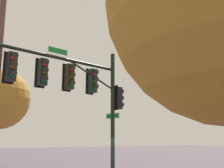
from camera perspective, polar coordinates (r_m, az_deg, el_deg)
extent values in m
cylinder|color=black|center=(13.12, 0.14, -7.70)|extent=(0.20, 0.20, 6.69)
cylinder|color=black|center=(11.85, -10.26, 5.24)|extent=(5.59, 1.59, 0.14)
cylinder|color=black|center=(12.59, -4.23, 1.76)|extent=(2.55, 0.74, 1.07)
cube|color=black|center=(12.55, -4.19, 0.64)|extent=(0.41, 0.43, 1.10)
cube|color=black|center=(12.70, -4.76, 0.50)|extent=(0.43, 0.16, 1.22)
sphere|color=#FF2018|center=(12.47, -3.58, 2.30)|extent=(0.22, 0.22, 0.22)
cylinder|color=black|center=(12.44, -3.40, 2.57)|extent=(0.26, 0.20, 0.23)
sphere|color=#855607|center=(12.40, -3.60, 0.78)|extent=(0.22, 0.22, 0.22)
cylinder|color=black|center=(12.36, -3.42, 1.04)|extent=(0.26, 0.20, 0.23)
sphere|color=#0B621E|center=(12.33, -3.62, -0.77)|extent=(0.22, 0.22, 0.22)
cylinder|color=black|center=(12.29, -3.44, -0.51)|extent=(0.26, 0.20, 0.23)
cube|color=black|center=(11.83, -9.07, 1.48)|extent=(0.40, 0.43, 1.10)
cube|color=black|center=(12.00, -9.59, 1.32)|extent=(0.44, 0.15, 1.22)
sphere|color=#FF2018|center=(11.75, -8.49, 3.26)|extent=(0.22, 0.22, 0.22)
cylinder|color=black|center=(11.71, -8.32, 3.55)|extent=(0.26, 0.19, 0.23)
sphere|color=#855607|center=(11.67, -8.54, 1.65)|extent=(0.22, 0.22, 0.22)
cylinder|color=black|center=(11.63, -8.37, 1.93)|extent=(0.26, 0.19, 0.23)
sphere|color=#0B621E|center=(11.60, -8.59, 0.01)|extent=(0.22, 0.22, 0.22)
cylinder|color=black|center=(11.56, -8.42, 0.29)|extent=(0.26, 0.19, 0.23)
cube|color=black|center=(11.21, -14.55, 2.41)|extent=(0.40, 0.43, 1.10)
cube|color=black|center=(11.39, -15.00, 2.23)|extent=(0.44, 0.14, 1.22)
sphere|color=#FF2018|center=(11.12, -14.00, 4.31)|extent=(0.22, 0.22, 0.22)
cylinder|color=black|center=(11.08, -13.84, 4.62)|extent=(0.26, 0.19, 0.23)
sphere|color=#855607|center=(11.04, -14.08, 2.60)|extent=(0.22, 0.22, 0.22)
cylinder|color=black|center=(11.00, -13.92, 2.91)|extent=(0.26, 0.19, 0.23)
sphere|color=#0B621E|center=(10.96, -14.16, 0.88)|extent=(0.22, 0.22, 0.22)
cylinder|color=black|center=(10.92, -14.01, 1.18)|extent=(0.26, 0.19, 0.23)
cube|color=black|center=(10.71, -20.60, 3.42)|extent=(0.41, 0.44, 1.10)
cube|color=black|center=(10.89, -21.03, 3.21)|extent=(0.43, 0.17, 1.22)
sphere|color=#FF2018|center=(10.62, -20.04, 5.40)|extent=(0.22, 0.22, 0.22)
cylinder|color=black|center=(10.58, -19.89, 5.73)|extent=(0.26, 0.20, 0.23)
sphere|color=#855607|center=(10.53, -20.17, 3.63)|extent=(0.22, 0.22, 0.22)
cylinder|color=black|center=(10.49, -20.01, 3.95)|extent=(0.26, 0.20, 0.23)
sphere|color=#0B621E|center=(10.45, -20.29, 1.83)|extent=(0.22, 0.22, 0.22)
cylinder|color=black|center=(10.41, -20.14, 2.15)|extent=(0.26, 0.20, 0.23)
cube|color=black|center=(13.48, 1.25, -3.02)|extent=(0.43, 0.40, 1.10)
cube|color=black|center=(13.34, 0.62, -2.94)|extent=(0.15, 0.44, 1.22)
sphere|color=#FF2018|center=(13.66, 1.85, -1.69)|extent=(0.22, 0.22, 0.22)
cylinder|color=black|center=(13.71, 2.03, -1.51)|extent=(0.19, 0.26, 0.23)
sphere|color=#855607|center=(13.61, 1.86, -3.10)|extent=(0.22, 0.22, 0.22)
cylinder|color=black|center=(13.66, 2.04, -2.92)|extent=(0.19, 0.26, 0.23)
sphere|color=#0B621E|center=(13.57, 1.87, -4.52)|extent=(0.22, 0.22, 0.22)
cylinder|color=black|center=(13.61, 2.05, -4.33)|extent=(0.19, 0.26, 0.23)
cube|color=white|center=(11.80, -11.40, 6.88)|extent=(0.91, 0.26, 0.26)
cube|color=#107130|center=(11.80, -11.40, 6.88)|extent=(0.88, 0.26, 0.22)
cube|color=white|center=(13.14, 0.14, -6.76)|extent=(0.26, 0.91, 0.26)
cube|color=#0D6A35|center=(13.14, 0.14, -6.76)|extent=(0.26, 0.88, 0.22)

